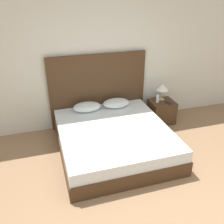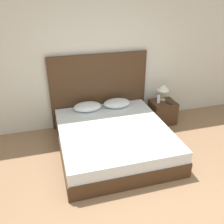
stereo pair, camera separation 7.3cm
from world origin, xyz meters
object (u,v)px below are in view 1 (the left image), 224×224
Objects in this scene: bed at (114,139)px; nightstand at (161,111)px; phone_on_bed at (106,122)px; phone_on_nightstand at (168,103)px; table_lamp at (162,87)px.

bed is 4.08× the size of nightstand.
nightstand is (1.32, 0.46, -0.22)m from phone_on_bed.
phone_on_bed is 0.34× the size of nightstand.
phone_on_bed is at bearing -165.97° from phone_on_nightstand.
table_lamp reaches higher than bed.
bed is at bearing -148.49° from table_lamp.
table_lamp is at bearing 80.81° from nightstand.
nightstand is at bearing 19.07° from phone_on_bed.
bed is 0.33m from phone_on_bed.
phone_on_nightstand is at bearing 14.03° from phone_on_bed.
nightstand reaches higher than phone_on_bed.
phone_on_nightstand is (1.40, 0.35, 0.02)m from phone_on_bed.
phone_on_bed is 1.00× the size of phone_on_nightstand.
bed is 1.57m from table_lamp.
phone_on_nightstand is at bearing -72.83° from table_lamp.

